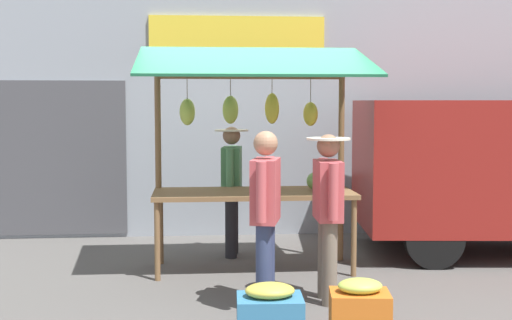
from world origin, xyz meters
TOP-DOWN VIEW (x-y plane):
  - ground_plane at (0.00, 0.00)m, footprint 40.00×40.00m
  - street_backdrop at (0.05, -2.20)m, footprint 9.00×0.30m
  - market_stall at (-0.01, -0.03)m, footprint 2.50×1.46m
  - vendor_with_sunhat at (0.20, -0.75)m, footprint 0.40×0.67m
  - shopper_in_striped_shirt at (0.02, 1.49)m, footprint 0.32×0.67m
  - shopper_with_ponytail at (-0.58, 1.31)m, footprint 0.40×0.68m
  - produce_crate_near at (-0.67, 2.23)m, footprint 0.52×0.43m
  - produce_crate_side at (0.06, 2.26)m, footprint 0.54×0.43m

SIDE VIEW (x-z plane):
  - ground_plane at x=0.00m, z-range 0.00..0.00m
  - produce_crate_side at x=0.06m, z-range -0.02..0.42m
  - produce_crate_near at x=-0.67m, z-range -0.02..0.43m
  - vendor_with_sunhat at x=0.20m, z-range 0.13..1.70m
  - shopper_with_ponytail at x=-0.58m, z-range 0.13..1.70m
  - shopper_in_striped_shirt at x=0.02m, z-range 0.12..1.73m
  - market_stall at x=-0.01m, z-range 0.30..2.79m
  - street_backdrop at x=0.05m, z-range 0.00..3.40m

